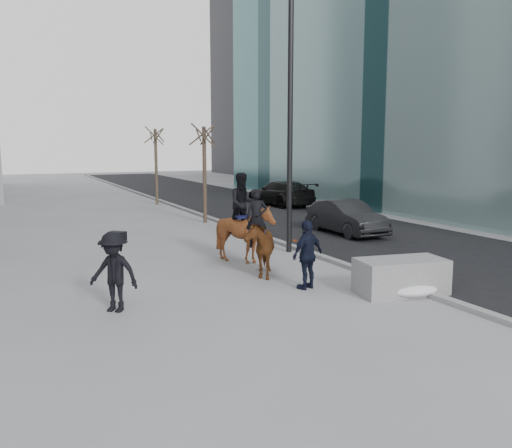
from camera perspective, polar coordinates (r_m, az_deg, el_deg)
name	(u,v)px	position (r m, az deg, el deg)	size (l,w,h in m)	color
ground	(276,289)	(13.77, 2.15, -6.85)	(120.00, 120.00, 0.00)	gray
road	(310,221)	(25.69, 5.73, 0.27)	(8.00, 90.00, 0.01)	black
curb	(232,226)	(23.88, -2.52, -0.18)	(0.25, 90.00, 0.12)	gray
planter	(401,276)	(13.73, 15.01, -5.34)	(2.14, 1.07, 0.86)	gray
car_near	(346,217)	(22.27, 9.47, 0.72)	(1.45, 4.17, 1.37)	black
car_far	(281,193)	(32.27, 2.60, 3.27)	(2.07, 5.10, 1.48)	black
tree_near	(205,170)	(25.12, -5.44, 5.70)	(1.20, 1.20, 4.91)	#3A2E22
tree_far	(156,163)	(33.23, -10.48, 6.36)	(1.20, 1.20, 5.03)	#3D3124
mounted_left	(259,243)	(15.05, 0.28, -2.03)	(1.53, 2.04, 2.40)	#4F270F
mounted_right	(245,227)	(16.58, -1.22, -0.32)	(1.65, 1.80, 2.76)	#542110
feeder	(307,255)	(13.65, 5.44, -3.23)	(1.11, 1.01, 1.75)	black
camera_crew	(114,272)	(12.16, -14.73, -4.87)	(1.28, 1.24, 1.75)	black
lamppost	(289,102)	(18.22, 3.51, 12.71)	(0.25, 1.15, 9.09)	black
snow_piles	(331,261)	(16.42, 7.93, -3.84)	(1.38, 11.70, 0.35)	silver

